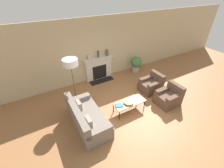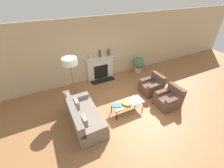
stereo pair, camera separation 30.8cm
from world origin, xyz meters
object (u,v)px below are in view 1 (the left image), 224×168
mantel_vase_center_right (107,53)px  floor_lamp (71,65)px  bowl (129,102)px  mantel_vase_left (89,57)px  armchair_far (151,85)px  coffee_table (129,103)px  book (119,105)px  fireplace (99,69)px  mantel_vase_center_left (98,54)px  couch (87,118)px  potted_plant (136,63)px  armchair_near (169,97)px

mantel_vase_center_right → floor_lamp: bearing=-147.9°
bowl → mantel_vase_left: size_ratio=1.63×
armchair_far → bowl: 1.72m
armchair_far → coffee_table: size_ratio=0.73×
book → mantel_vase_left: bearing=109.0°
fireplace → mantel_vase_center_left: (0.02, 0.01, 0.74)m
mantel_vase_left → book: bearing=-90.4°
couch → mantel_vase_center_right: 3.45m
mantel_vase_left → floor_lamp: bearing=-131.7°
potted_plant → fireplace: bearing=171.1°
coffee_table → mantel_vase_left: size_ratio=5.31×
fireplace → mantel_vase_center_right: bearing=1.7°
floor_lamp → mantel_vase_center_left: floor_lamp is taller
fireplace → armchair_far: fireplace is taller
coffee_table → mantel_vase_center_right: (0.52, 2.65, 0.90)m
armchair_near → mantel_vase_center_left: mantel_vase_center_left is taller
armchair_near → fireplace: bearing=-153.5°
coffee_table → mantel_vase_center_right: mantel_vase_center_right is taller
armchair_far → mantel_vase_center_right: mantel_vase_center_right is taller
fireplace → potted_plant: fireplace is taller
fireplace → mantel_vase_center_left: mantel_vase_center_left is taller
armchair_near → armchair_far: (0.00, 0.99, 0.00)m
mantel_vase_left → potted_plant: bearing=-7.6°
coffee_table → couch: bearing=175.7°
fireplace → book: 2.65m
couch → coffee_table: couch is taller
mantel_vase_left → potted_plant: mantel_vase_left is taller
mantel_vase_center_right → potted_plant: mantel_vase_center_right is taller
book → floor_lamp: size_ratio=0.17×
coffee_table → potted_plant: size_ratio=1.46×
bowl → mantel_vase_center_left: bearing=87.8°
armchair_near → potted_plant: (0.51, 2.75, 0.17)m
couch → armchair_far: 3.23m
armchair_far → mantel_vase_center_left: bearing=-144.1°
fireplace → mantel_vase_center_left: bearing=37.7°
armchair_near → potted_plant: bearing=169.4°
fireplace → mantel_vase_left: size_ratio=6.34×
couch → book: size_ratio=5.76×
mantel_vase_center_left → potted_plant: (2.03, -0.33, -0.82)m
couch → bowl: couch is taller
coffee_table → bowl: (-0.04, -0.02, 0.07)m
fireplace → couch: fireplace is taller
bowl → mantel_vase_center_left: mantel_vase_center_left is taller
bowl → floor_lamp: (-1.53, 1.36, 1.28)m
potted_plant → bowl: bearing=-132.4°
armchair_near → mantel_vase_center_right: 3.40m
mantel_vase_left → armchair_near: bearing=-57.4°
couch → mantel_vase_left: 2.96m
couch → floor_lamp: bearing=-2.6°
armchair_far → floor_lamp: (-3.15, 0.78, 1.41)m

